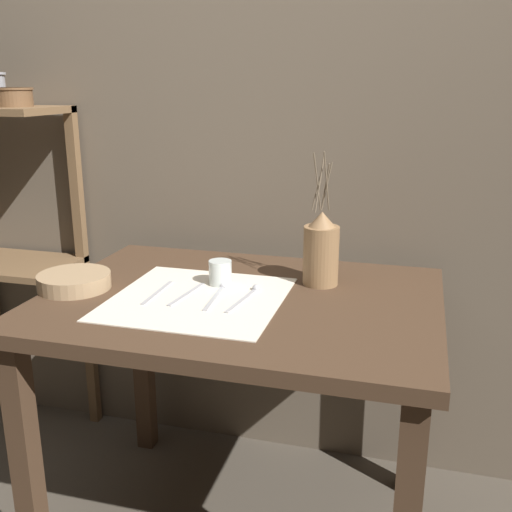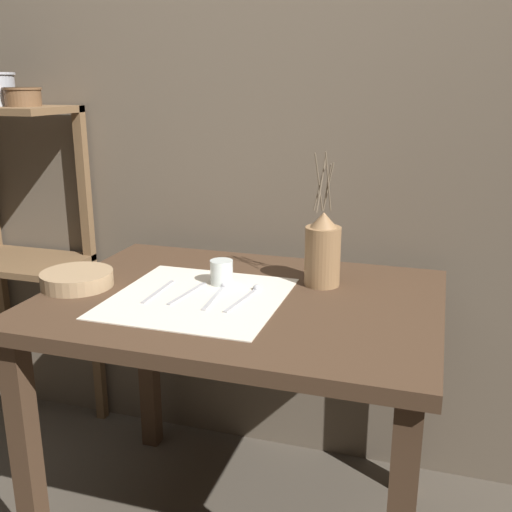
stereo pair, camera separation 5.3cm
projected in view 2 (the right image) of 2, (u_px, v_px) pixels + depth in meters
The scene contains 12 objects.
stone_wall_back at pixel (289, 131), 2.03m from camera, with size 7.00×0.06×2.40m.
wooden_table at pixel (240, 332), 1.70m from camera, with size 1.10×0.82×0.79m.
wooden_shelf_unit at pixel (22, 216), 2.26m from camera, with size 0.48×0.31×1.28m.
linen_cloth at pixel (198, 298), 1.65m from camera, with size 0.46×0.47×0.00m.
pitcher_with_flowers at pixel (323, 251), 1.74m from camera, with size 0.10×0.10×0.39m.
wooden_bowl at pixel (77, 279), 1.74m from camera, with size 0.21×0.21×0.04m.
glass_tumbler_near at pixel (222, 272), 1.75m from camera, with size 0.07×0.07×0.07m.
fork_outer at pixel (158, 291), 1.69m from camera, with size 0.01×0.19×0.00m.
knife_center at pixel (187, 293), 1.68m from camera, with size 0.04×0.19×0.00m.
spoon_inner at pixel (220, 290), 1.70m from camera, with size 0.03×0.21×0.02m.
spoon_outer at pixel (251, 293), 1.68m from camera, with size 0.04×0.21×0.02m.
metal_pot_small at pixel (23, 96), 2.07m from camera, with size 0.13×0.13×0.06m.
Camera 2 is at (0.51, -1.49, 1.37)m, focal length 42.00 mm.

